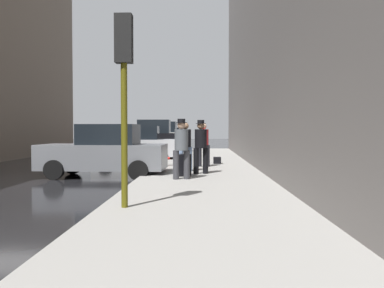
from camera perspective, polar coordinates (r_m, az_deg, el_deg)
ground_plane at (r=14.23m, az=-23.50°, el=-4.72°), size 120.00×120.00×0.00m
sidewalk at (r=12.92m, az=1.53°, el=-4.89°), size 4.00×40.00×0.15m
parked_gray_coupe at (r=14.82m, az=-11.58°, el=-1.05°), size 4.26×2.17×1.79m
parked_silver_sedan at (r=21.85m, az=-7.39°, el=-0.07°), size 4.25×2.15×1.79m
parked_black_suv at (r=28.44m, az=-5.36°, el=0.78°), size 4.60×2.06×2.25m
parked_white_van at (r=35.20m, az=-4.07°, el=1.01°), size 4.65×2.15×2.25m
parked_red_hatchback at (r=41.99m, az=-3.20°, el=0.91°), size 4.21×2.08×1.79m
fire_hydrant at (r=17.28m, az=-3.67°, el=-1.76°), size 0.42×0.22×0.70m
traffic_light at (r=8.18m, az=-9.06°, el=9.96°), size 0.32×0.32×3.60m
pedestrian_with_fedora at (r=14.10m, az=1.18°, el=0.01°), size 0.53×0.48×1.78m
pedestrian_with_beanie at (r=12.55m, az=-1.43°, el=-0.23°), size 0.53×0.48×1.78m
pedestrian_in_jeans at (r=14.92m, az=-0.90°, el=-0.01°), size 0.53×0.47×1.71m
pedestrian_in_red_jacket at (r=16.85m, az=1.54°, el=0.22°), size 0.51×0.43×1.71m
rolling_suitcase at (r=13.53m, az=-1.02°, el=-2.81°), size 0.43×0.60×1.04m
duffel_bag at (r=18.36m, az=3.37°, el=-2.19°), size 0.32×0.44×0.28m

